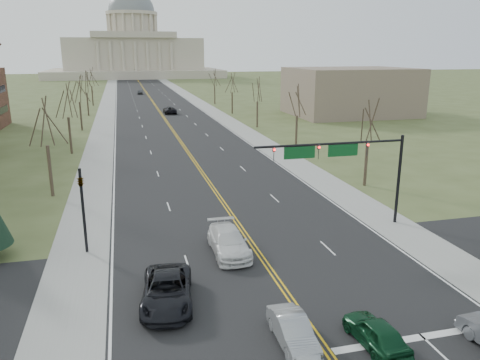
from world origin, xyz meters
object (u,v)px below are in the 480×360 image
car_sb_inner_lead (293,331)px  signal_mast (342,157)px  signal_left (82,201)px  car_nb_inner_lead (376,333)px  car_far_nb (170,110)px  car_sb_inner_second (229,242)px  car_far_sb (140,92)px  car_sb_outer_lead (167,291)px

car_sb_inner_lead → signal_mast: bearing=57.3°
signal_left → car_nb_inner_lead: (13.89, -14.55, -3.01)m
car_sb_inner_lead → car_far_nb: size_ratio=0.73×
car_sb_inner_second → car_far_sb: car_sb_inner_second is taller
car_far_sb → signal_left: bearing=-90.8°
car_sb_inner_lead → car_far_sb: size_ratio=0.97×
signal_mast → car_far_sb: bearing=94.4°
signal_left → car_sb_inner_second: (9.51, -2.55, -2.87)m
signal_left → car_nb_inner_lead: 20.34m
car_far_nb → car_sb_outer_lead: bearing=83.6°
signal_left → car_far_nb: bearing=79.7°
car_sb_inner_lead → car_sb_outer_lead: size_ratio=0.71×
car_nb_inner_lead → car_far_nb: (-0.44, 88.50, 0.09)m
signal_mast → car_far_nb: bearing=94.3°
car_far_nb → car_nb_inner_lead: bearing=89.9°
car_far_nb → signal_left: bearing=79.3°
car_sb_outer_lead → car_far_sb: car_sb_outer_lead is taller
signal_mast → signal_left: 19.06m
car_sb_outer_lead → signal_left: bearing=126.9°
signal_left → car_far_sb: (9.23, 125.06, -2.97)m
signal_mast → signal_left: signal_mast is taller
signal_left → car_far_sb: size_ratio=1.40×
car_nb_inner_lead → car_sb_inner_second: 12.77m
car_nb_inner_lead → car_sb_inner_lead: car_nb_inner_lead is taller
signal_mast → car_sb_inner_lead: signal_mast is taller
signal_mast → car_far_sb: size_ratio=2.83×
car_sb_outer_lead → car_nb_inner_lead: bearing=-26.8°
car_nb_inner_lead → car_far_nb: bearing=-93.0°
car_far_sb → car_sb_inner_lead: bearing=-86.2°
car_sb_outer_lead → car_far_sb: size_ratio=1.37×
car_nb_inner_lead → car_sb_inner_lead: size_ratio=0.98×
signal_left → car_far_sb: signal_left is taller
signal_left → car_sb_outer_lead: size_ratio=1.03×
signal_mast → car_far_sb: signal_mast is taller
signal_left → car_sb_inner_second: bearing=-15.0°
signal_mast → signal_left: size_ratio=2.02×
car_nb_inner_lead → car_sb_outer_lead: size_ratio=0.70×
signal_left → car_sb_inner_lead: size_ratio=1.44×
car_sb_inner_second → signal_mast: bearing=15.7°
signal_left → car_nb_inner_lead: size_ratio=1.47×
signal_mast → signal_left: bearing=180.0°
car_far_sb → car_sb_inner_second: bearing=-86.5°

